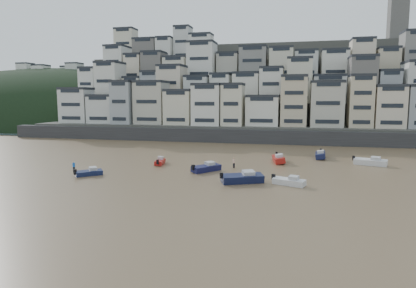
% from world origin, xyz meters
% --- Properties ---
extents(ground, '(400.00, 400.00, 0.00)m').
position_xyz_m(ground, '(0.00, 0.00, 0.00)').
color(ground, brown).
rests_on(ground, ground).
extents(sea_strip, '(340.00, 340.00, 0.00)m').
position_xyz_m(sea_strip, '(-110.00, 145.00, 0.01)').
color(sea_strip, '#424C5E').
rests_on(sea_strip, ground).
extents(harbor_wall, '(140.00, 3.00, 3.50)m').
position_xyz_m(harbor_wall, '(10.00, 65.00, 1.75)').
color(harbor_wall, '#38383A').
rests_on(harbor_wall, ground).
extents(hillside, '(141.04, 66.00, 50.00)m').
position_xyz_m(hillside, '(14.73, 104.84, 13.01)').
color(hillside, '#4C4C47').
rests_on(hillside, ground).
extents(headland, '(216.00, 135.00, 53.33)m').
position_xyz_m(headland, '(-95.00, 135.00, 0.02)').
color(headland, black).
rests_on(headland, ground).
extents(boat_c, '(4.81, 5.59, 1.53)m').
position_xyz_m(boat_c, '(6.64, 26.69, 0.76)').
color(boat_c, '#151743').
rests_on(boat_c, ground).
extents(boat_i, '(2.40, 6.18, 1.65)m').
position_xyz_m(boat_i, '(25.21, 44.44, 0.83)').
color(boat_i, '#13193D').
rests_on(boat_i, ground).
extents(boat_a, '(6.64, 4.63, 1.73)m').
position_xyz_m(boat_a, '(13.39, 20.04, 0.87)').
color(boat_a, '#13193B').
rests_on(boat_a, ground).
extents(boat_b, '(5.06, 3.24, 1.31)m').
position_xyz_m(boat_b, '(19.67, 20.23, 0.66)').
color(boat_b, silver).
rests_on(boat_b, ground).
extents(boat_f, '(2.19, 4.64, 1.21)m').
position_xyz_m(boat_f, '(-2.87, 31.12, 0.61)').
color(boat_f, '#AF1915').
rests_on(boat_f, ground).
extents(boat_e, '(2.97, 6.23, 1.63)m').
position_xyz_m(boat_e, '(17.47, 37.76, 0.82)').
color(boat_e, maroon).
rests_on(boat_e, ground).
extents(boat_j, '(4.08, 3.89, 1.16)m').
position_xyz_m(boat_j, '(-9.86, 19.51, 0.58)').
color(boat_j, '#161F46').
rests_on(boat_j, ground).
extents(boat_g, '(6.19, 3.65, 1.61)m').
position_xyz_m(boat_g, '(33.22, 38.63, 0.80)').
color(boat_g, silver).
rests_on(boat_g, ground).
extents(person_blue, '(0.44, 0.44, 1.74)m').
position_xyz_m(person_blue, '(-13.69, 21.43, 0.87)').
color(person_blue, blue).
rests_on(person_blue, ground).
extents(person_pink, '(0.44, 0.44, 1.74)m').
position_xyz_m(person_pink, '(10.43, 30.70, 0.87)').
color(person_pink, beige).
rests_on(person_pink, ground).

